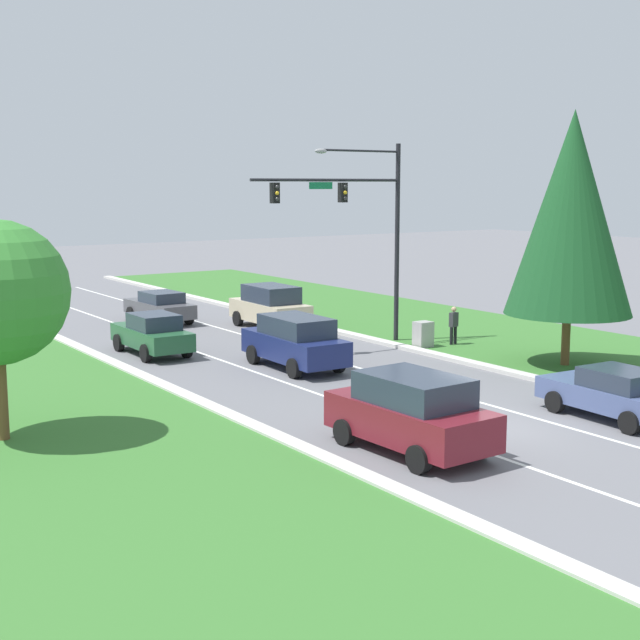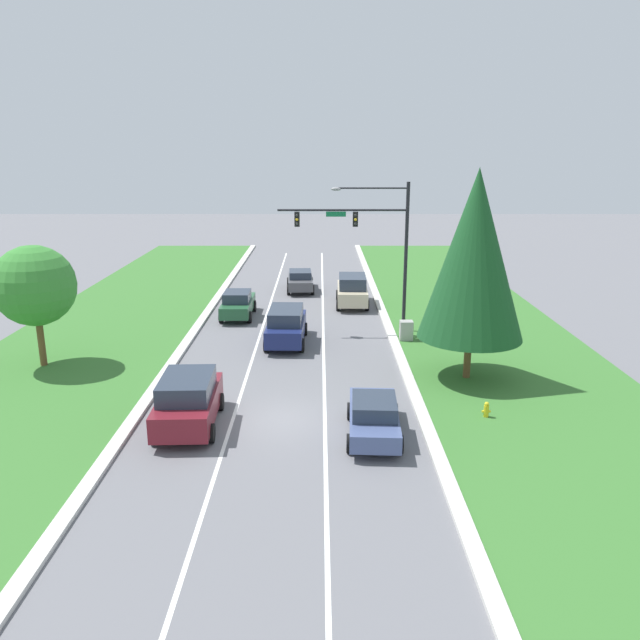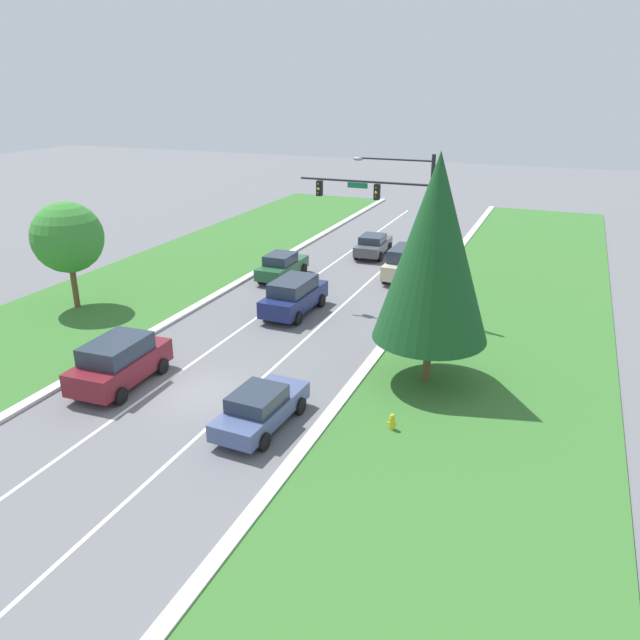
% 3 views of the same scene
% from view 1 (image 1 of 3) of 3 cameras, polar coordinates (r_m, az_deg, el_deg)
% --- Properties ---
extents(ground_plane, '(160.00, 160.00, 0.00)m').
position_cam_1_polar(ground_plane, '(25.76, 10.91, -6.77)').
color(ground_plane, slate).
extents(curb_strip_right, '(0.50, 90.00, 0.15)m').
position_cam_1_polar(curb_strip_right, '(29.90, 18.65, -4.77)').
color(curb_strip_right, beige).
rests_on(curb_strip_right, ground_plane).
extents(curb_strip_left, '(0.50, 90.00, 0.15)m').
position_cam_1_polar(curb_strip_left, '(22.26, 0.40, -8.89)').
color(curb_strip_left, beige).
rests_on(curb_strip_left, ground_plane).
extents(grass_verge_left, '(10.00, 90.00, 0.08)m').
position_cam_1_polar(grass_verge_left, '(19.94, -12.41, -11.33)').
color(grass_verge_left, '#38702D').
rests_on(grass_verge_left, ground_plane).
extents(lane_stripe_inner_left, '(0.14, 81.00, 0.01)m').
position_cam_1_polar(lane_stripe_inner_left, '(24.57, 7.90, -7.45)').
color(lane_stripe_inner_left, white).
rests_on(lane_stripe_inner_left, ground_plane).
extents(lane_stripe_inner_right, '(0.14, 81.00, 0.01)m').
position_cam_1_polar(lane_stripe_inner_right, '(27.03, 13.63, -6.12)').
color(lane_stripe_inner_right, white).
rests_on(lane_stripe_inner_right, ground_plane).
extents(traffic_signal_mast, '(7.27, 0.41, 8.49)m').
position_cam_1_polar(traffic_signal_mast, '(37.12, 2.59, 6.83)').
color(traffic_signal_mast, black).
rests_on(traffic_signal_mast, ground_plane).
extents(navy_suv, '(2.21, 4.96, 1.97)m').
position_cam_1_polar(navy_suv, '(33.07, -1.61, -1.37)').
color(navy_suv, navy).
rests_on(navy_suv, ground_plane).
extents(champagne_suv, '(2.22, 4.76, 2.06)m').
position_cam_1_polar(champagne_suv, '(42.29, -3.21, 0.88)').
color(champagne_suv, beige).
rests_on(champagne_suv, ground_plane).
extents(burgundy_suv, '(2.39, 4.73, 2.03)m').
position_cam_1_polar(burgundy_suv, '(22.93, 5.85, -5.89)').
color(burgundy_suv, maroon).
rests_on(burgundy_suv, ground_plane).
extents(graphite_sedan, '(2.14, 4.61, 1.56)m').
position_cam_1_polar(graphite_sedan, '(44.70, -10.21, 0.86)').
color(graphite_sedan, '#4C4C51').
rests_on(graphite_sedan, ground_plane).
extents(slate_blue_sedan, '(2.13, 4.55, 1.52)m').
position_cam_1_polar(slate_blue_sedan, '(27.34, 18.30, -4.48)').
color(slate_blue_sedan, '#475684').
rests_on(slate_blue_sedan, ground_plane).
extents(forest_sedan, '(1.96, 4.51, 1.68)m').
position_cam_1_polar(forest_sedan, '(36.36, -10.69, -0.87)').
color(forest_sedan, '#235633').
rests_on(forest_sedan, ground_plane).
extents(utility_cabinet, '(0.70, 0.60, 1.14)m').
position_cam_1_polar(utility_cabinet, '(37.31, 6.61, -0.97)').
color(utility_cabinet, '#9E9E99').
rests_on(utility_cabinet, ground_plane).
extents(pedestrian, '(0.41, 0.28, 1.69)m').
position_cam_1_polar(pedestrian, '(38.00, 8.55, -0.27)').
color(pedestrian, black).
rests_on(pedestrian, ground_plane).
extents(conifer_near_right_tree, '(4.67, 4.67, 9.48)m').
position_cam_1_polar(conifer_near_right_tree, '(34.10, 15.78, 6.59)').
color(conifer_near_right_tree, brown).
rests_on(conifer_near_right_tree, ground_plane).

